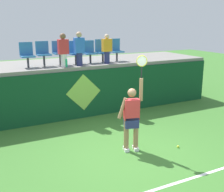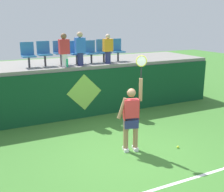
{
  "view_description": "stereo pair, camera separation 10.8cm",
  "coord_description": "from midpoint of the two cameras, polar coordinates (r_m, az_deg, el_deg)",
  "views": [
    {
      "loc": [
        -3.52,
        -5.84,
        3.33
      ],
      "look_at": [
        0.06,
        1.14,
        1.25
      ],
      "focal_mm": 46.27,
      "sensor_mm": 36.0,
      "label": 1
    },
    {
      "loc": [
        -3.43,
        -5.89,
        3.33
      ],
      "look_at": [
        0.06,
        1.14,
        1.25
      ],
      "focal_mm": 46.27,
      "sensor_mm": 36.0,
      "label": 2
    }
  ],
  "objects": [
    {
      "name": "ground_plane",
      "position": [
        7.59,
        3.91,
        -11.24
      ],
      "size": [
        40.0,
        40.0,
        0.0
      ],
      "primitive_type": "plane",
      "color": "#3D752D"
    },
    {
      "name": "court_back_wall",
      "position": [
        10.07,
        -5.33,
        0.42
      ],
      "size": [
        10.91,
        0.2,
        1.67
      ],
      "primitive_type": "cube",
      "color": "#0F4223",
      "rests_on": "ground_plane"
    },
    {
      "name": "spectator_platform",
      "position": [
        11.07,
        -7.85,
        6.39
      ],
      "size": [
        10.91,
        2.66,
        0.12
      ],
      "primitive_type": "cube",
      "color": "gray",
      "rests_on": "court_back_wall"
    },
    {
      "name": "court_baseline_stripe",
      "position": [
        6.39,
        11.72,
        -16.88
      ],
      "size": [
        9.82,
        0.08,
        0.01
      ],
      "primitive_type": "cube",
      "color": "white",
      "rests_on": "ground_plane"
    },
    {
      "name": "tennis_player",
      "position": [
        7.41,
        4.24,
        -4.0
      ],
      "size": [
        0.74,
        0.35,
        2.49
      ],
      "color": "white",
      "rests_on": "ground_plane"
    },
    {
      "name": "tennis_ball",
      "position": [
        8.05,
        13.28,
        -9.77
      ],
      "size": [
        0.07,
        0.07,
        0.07
      ],
      "primitive_type": "sphere",
      "color": "#D1E533",
      "rests_on": "ground_plane"
    },
    {
      "name": "water_bottle",
      "position": [
        9.83,
        -8.52,
        6.46
      ],
      "size": [
        0.07,
        0.07,
        0.27
      ],
      "primitive_type": "cylinder",
      "color": "#26B272",
      "rests_on": "spectator_platform"
    },
    {
      "name": "stadium_chair_0",
      "position": [
        10.06,
        -15.96,
        8.06
      ],
      "size": [
        0.44,
        0.42,
        0.82
      ],
      "color": "#38383D",
      "rests_on": "spectator_platform"
    },
    {
      "name": "stadium_chair_1",
      "position": [
        10.17,
        -12.96,
        8.43
      ],
      "size": [
        0.44,
        0.42,
        0.84
      ],
      "color": "#38383D",
      "rests_on": "spectator_platform"
    },
    {
      "name": "stadium_chair_2",
      "position": [
        10.31,
        -9.88,
        8.71
      ],
      "size": [
        0.44,
        0.42,
        0.83
      ],
      "color": "#38383D",
      "rests_on": "spectator_platform"
    },
    {
      "name": "stadium_chair_3",
      "position": [
        10.49,
        -6.85,
        8.76
      ],
      "size": [
        0.44,
        0.42,
        0.82
      ],
      "color": "#38383D",
      "rests_on": "spectator_platform"
    },
    {
      "name": "stadium_chair_4",
      "position": [
        10.7,
        -3.98,
        8.89
      ],
      "size": [
        0.44,
        0.42,
        0.81
      ],
      "color": "#38383D",
      "rests_on": "spectator_platform"
    },
    {
      "name": "stadium_chair_5",
      "position": [
        10.9,
        -1.52,
        9.09
      ],
      "size": [
        0.44,
        0.42,
        0.84
      ],
      "color": "#38383D",
      "rests_on": "spectator_platform"
    },
    {
      "name": "stadium_chair_6",
      "position": [
        11.16,
        1.3,
        9.25
      ],
      "size": [
        0.44,
        0.42,
        0.84
      ],
      "color": "#38383D",
      "rests_on": "spectator_platform"
    },
    {
      "name": "spectator_0",
      "position": [
        10.06,
        -6.01,
        9.42
      ],
      "size": [
        0.34,
        0.2,
        1.15
      ],
      "color": "navy",
      "rests_on": "spectator_platform"
    },
    {
      "name": "spectator_1",
      "position": [
        10.5,
        -0.52,
        9.38
      ],
      "size": [
        0.34,
        0.2,
        1.05
      ],
      "color": "navy",
      "rests_on": "spectator_platform"
    },
    {
      "name": "spectator_2",
      "position": [
        9.86,
        -9.12,
        9.09
      ],
      "size": [
        0.34,
        0.2,
        1.11
      ],
      "color": "white",
      "rests_on": "spectator_platform"
    },
    {
      "name": "wall_signage_mount",
      "position": [
        10.21,
        -5.05,
        -4.25
      ],
      "size": [
        1.27,
        0.01,
        1.56
      ],
      "color": "#0F4223",
      "rests_on": "ground_plane"
    }
  ]
}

